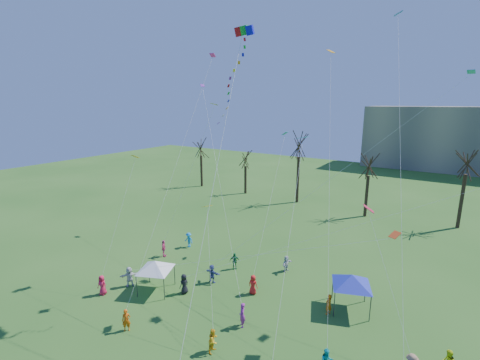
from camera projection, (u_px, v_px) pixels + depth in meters
The scene contains 6 objects.
bare_tree_row at pixel (383, 166), 46.67m from camera, with size 67.60×7.57×11.72m.
big_box_kite at pixel (235, 84), 24.75m from camera, with size 2.37×6.45×22.15m.
canopy_tent_white at pixel (155, 265), 28.64m from camera, with size 3.44×3.44×2.80m.
canopy_tent_blue at pixel (352, 280), 26.01m from camera, with size 3.74×3.74×2.99m.
festival_crowd at pixel (239, 301), 26.11m from camera, with size 26.71×15.77×1.86m.
small_kites_aloft at pixel (295, 140), 27.29m from camera, with size 31.96×17.62×32.14m.
Camera 1 is at (11.80, -13.15, 16.05)m, focal length 25.00 mm.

